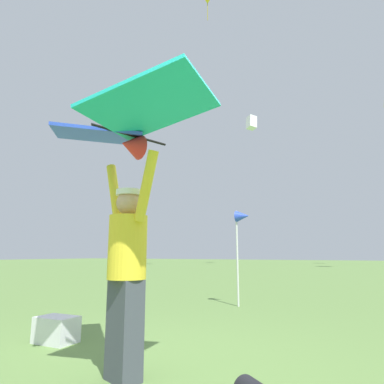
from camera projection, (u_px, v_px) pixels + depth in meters
name	position (u px, v px, depth m)	size (l,w,h in m)	color
ground_plane	(131.00, 376.00, 2.88)	(120.00, 120.00, 0.00)	#608442
kite_flyer_person	(127.00, 266.00, 2.94)	(0.80, 0.43, 1.92)	#424751
held_stunt_kite	(123.00, 127.00, 3.11)	(2.06, 1.38, 0.44)	black
distant_kite_white_low_right	(251.00, 123.00, 34.96)	(1.18, 1.37, 1.51)	white
cooler_box	(56.00, 330.00, 3.99)	(0.48, 0.32, 0.30)	silver
marker_flag	(242.00, 223.00, 6.98)	(0.30, 0.24, 1.94)	silver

